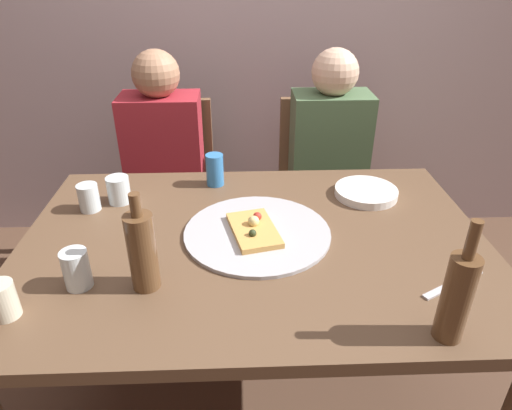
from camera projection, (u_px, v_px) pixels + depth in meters
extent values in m
plane|color=#513828|center=(255.00, 398.00, 1.77)|extent=(8.00, 8.00, 0.00)
cube|color=#B29EA3|center=(244.00, 2.00, 2.33)|extent=(6.00, 0.10, 2.60)
cube|color=brown|center=(254.00, 244.00, 1.42)|extent=(1.45, 0.99, 0.04)
cylinder|color=brown|center=(98.00, 263.00, 1.96)|extent=(0.06, 0.06, 0.71)
cylinder|color=brown|center=(400.00, 255.00, 2.00)|extent=(0.06, 0.06, 0.71)
cylinder|color=#ADADB2|center=(257.00, 233.00, 1.43)|extent=(0.46, 0.46, 0.01)
cube|color=tan|center=(255.00, 230.00, 1.41)|extent=(0.18, 0.24, 0.02)
sphere|color=#EAD184|center=(254.00, 221.00, 1.42)|extent=(0.04, 0.04, 0.04)
sphere|color=#2D381E|center=(253.00, 233.00, 1.37)|extent=(0.02, 0.02, 0.02)
sphere|color=#B22D23|center=(257.00, 216.00, 1.45)|extent=(0.03, 0.03, 0.03)
cylinder|color=brown|center=(456.00, 299.00, 1.00)|extent=(0.07, 0.07, 0.22)
cylinder|color=brown|center=(473.00, 240.00, 0.92)|extent=(0.03, 0.03, 0.09)
cylinder|color=brown|center=(142.00, 252.00, 1.16)|extent=(0.07, 0.07, 0.22)
cylinder|color=brown|center=(135.00, 205.00, 1.09)|extent=(0.03, 0.03, 0.06)
cylinder|color=silver|center=(76.00, 269.00, 1.18)|extent=(0.07, 0.07, 0.11)
cylinder|color=silver|center=(89.00, 197.00, 1.55)|extent=(0.07, 0.07, 0.09)
cylinder|color=beige|center=(3.00, 300.00, 1.09)|extent=(0.07, 0.07, 0.10)
cylinder|color=silver|center=(119.00, 190.00, 1.59)|extent=(0.08, 0.08, 0.10)
cylinder|color=#337AC1|center=(215.00, 170.00, 1.71)|extent=(0.07, 0.07, 0.12)
cylinder|color=white|center=(366.00, 192.00, 1.65)|extent=(0.23, 0.23, 0.03)
cube|color=#B7B7BC|center=(453.00, 284.00, 1.21)|extent=(0.20, 0.12, 0.01)
cube|color=brown|center=(168.00, 200.00, 2.25)|extent=(0.44, 0.44, 0.05)
cube|color=brown|center=(169.00, 143.00, 2.32)|extent=(0.44, 0.04, 0.45)
cylinder|color=brown|center=(207.00, 261.00, 2.21)|extent=(0.04, 0.04, 0.42)
cylinder|color=brown|center=(129.00, 262.00, 2.20)|extent=(0.04, 0.04, 0.42)
cylinder|color=brown|center=(211.00, 220.00, 2.54)|extent=(0.04, 0.04, 0.42)
cylinder|color=brown|center=(143.00, 222.00, 2.53)|extent=(0.04, 0.04, 0.42)
cube|color=brown|center=(325.00, 197.00, 2.28)|extent=(0.44, 0.44, 0.05)
cube|color=brown|center=(322.00, 140.00, 2.34)|extent=(0.44, 0.04, 0.45)
cylinder|color=brown|center=(367.00, 257.00, 2.24)|extent=(0.04, 0.04, 0.42)
cylinder|color=brown|center=(290.00, 259.00, 2.22)|extent=(0.04, 0.04, 0.42)
cylinder|color=brown|center=(350.00, 217.00, 2.57)|extent=(0.04, 0.04, 0.42)
cylinder|color=brown|center=(283.00, 219.00, 2.55)|extent=(0.04, 0.04, 0.42)
cube|color=maroon|center=(164.00, 150.00, 2.14)|extent=(0.36, 0.22, 0.52)
sphere|color=#A87A5B|center=(156.00, 74.00, 1.97)|extent=(0.21, 0.21, 0.21)
cylinder|color=#3F0E12|center=(181.00, 218.00, 2.10)|extent=(0.12, 0.40, 0.12)
cylinder|color=#3F0E12|center=(146.00, 219.00, 2.09)|extent=(0.12, 0.40, 0.12)
cylinder|color=#3F0E12|center=(180.00, 284.00, 2.03)|extent=(0.11, 0.11, 0.45)
cylinder|color=#3F0E12|center=(144.00, 285.00, 2.03)|extent=(0.11, 0.11, 0.45)
cube|color=#4C6B47|center=(329.00, 147.00, 2.17)|extent=(0.36, 0.22, 0.52)
sphere|color=beige|center=(335.00, 72.00, 2.00)|extent=(0.21, 0.21, 0.21)
cylinder|color=black|center=(349.00, 215.00, 2.12)|extent=(0.12, 0.40, 0.12)
cylinder|color=black|center=(315.00, 215.00, 2.12)|extent=(0.12, 0.40, 0.12)
cylinder|color=black|center=(354.00, 280.00, 2.06)|extent=(0.11, 0.11, 0.45)
cylinder|color=black|center=(319.00, 280.00, 2.05)|extent=(0.11, 0.11, 0.45)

